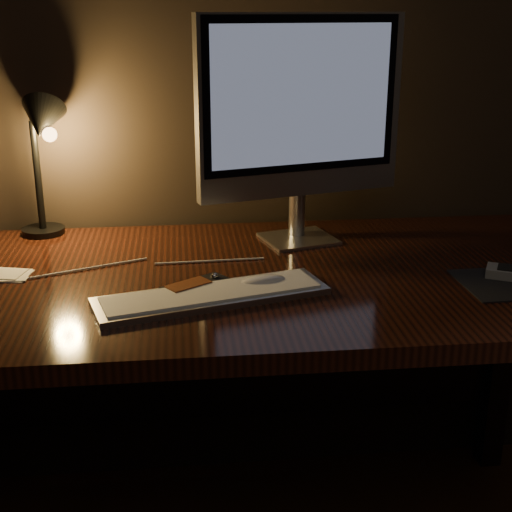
{
  "coord_description": "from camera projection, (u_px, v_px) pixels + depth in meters",
  "views": [
    {
      "loc": [
        -0.14,
        0.45,
        1.28
      ],
      "look_at": [
        0.01,
        1.73,
        0.83
      ],
      "focal_mm": 50.0,
      "sensor_mm": 36.0,
      "label": 1
    }
  ],
  "objects": [
    {
      "name": "monitor",
      "position": [
        301.0,
        111.0,
        1.61
      ],
      "size": [
        0.49,
        0.18,
        0.52
      ],
      "rotation": [
        0.0,
        0.0,
        0.27
      ],
      "color": "silver",
      "rests_on": "desk"
    },
    {
      "name": "papers",
      "position": [
        2.0,
        275.0,
        1.49
      ],
      "size": [
        0.12,
        0.09,
        0.01
      ],
      "primitive_type": "cube",
      "rotation": [
        0.0,
        0.0,
        -0.16
      ],
      "color": "white",
      "rests_on": "desk"
    },
    {
      "name": "desk_lamp",
      "position": [
        42.0,
        141.0,
        1.67
      ],
      "size": [
        0.16,
        0.18,
        0.35
      ],
      "rotation": [
        0.0,
        0.0,
        0.38
      ],
      "color": "black",
      "rests_on": "desk"
    },
    {
      "name": "media_remote",
      "position": [
        195.0,
        286.0,
        1.41
      ],
      "size": [
        0.14,
        0.12,
        0.03
      ],
      "rotation": [
        0.0,
        0.0,
        0.59
      ],
      "color": "black",
      "rests_on": "desk"
    },
    {
      "name": "cable",
      "position": [
        150.0,
        266.0,
        1.54
      ],
      "size": [
        0.49,
        0.09,
        0.0
      ],
      "primitive_type": "cylinder",
      "rotation": [
        0.0,
        1.57,
        0.18
      ],
      "color": "white",
      "rests_on": "desk"
    },
    {
      "name": "keyboard",
      "position": [
        212.0,
        295.0,
        1.37
      ],
      "size": [
        0.47,
        0.24,
        0.02
      ],
      "primitive_type": "cube",
      "rotation": [
        0.0,
        0.0,
        0.27
      ],
      "color": "silver",
      "rests_on": "desk"
    },
    {
      "name": "mouse",
      "position": [
        263.0,
        283.0,
        1.43
      ],
      "size": [
        0.1,
        0.07,
        0.02
      ],
      "primitive_type": "ellipsoid",
      "rotation": [
        0.0,
        0.0,
        0.23
      ],
      "color": "white",
      "rests_on": "desk"
    },
    {
      "name": "desk",
      "position": [
        244.0,
        316.0,
        1.61
      ],
      "size": [
        1.6,
        0.75,
        0.75
      ],
      "color": "black",
      "rests_on": "ground"
    }
  ]
}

